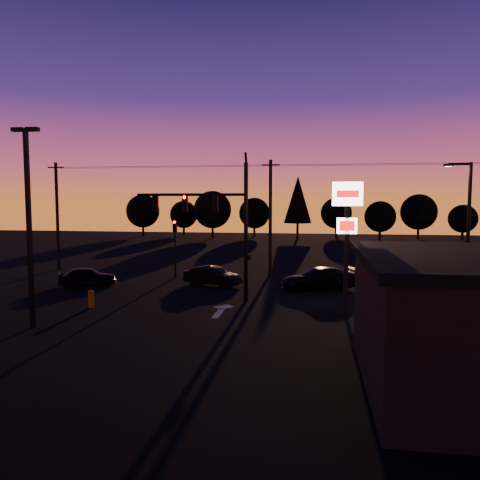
{
  "coord_description": "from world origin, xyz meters",
  "views": [
    {
      "loc": [
        5.3,
        -22.55,
        5.91
      ],
      "look_at": [
        1.0,
        5.0,
        3.5
      ],
      "focal_mm": 35.0,
      "sensor_mm": 36.0,
      "label": 1
    }
  ],
  "objects_px": {
    "pylon_sign": "(347,220)",
    "secondary_signal": "(175,240)",
    "car_left": "(87,276)",
    "streetlight": "(467,226)",
    "suv_parked": "(460,324)",
    "bollard": "(91,299)",
    "car_right": "(318,278)",
    "traffic_signal_mast": "(219,217)",
    "parking_lot_light": "(29,214)",
    "car_mid": "(212,276)"
  },
  "relations": [
    {
      "from": "pylon_sign",
      "to": "traffic_signal_mast",
      "type": "bearing_deg",
      "value": 160.64
    },
    {
      "from": "bollard",
      "to": "car_mid",
      "type": "bearing_deg",
      "value": 55.53
    },
    {
      "from": "secondary_signal",
      "to": "suv_parked",
      "type": "xyz_separation_m",
      "value": [
        16.54,
        -13.34,
        -2.23
      ]
    },
    {
      "from": "secondary_signal",
      "to": "suv_parked",
      "type": "bearing_deg",
      "value": -38.89
    },
    {
      "from": "streetlight",
      "to": "car_mid",
      "type": "xyz_separation_m",
      "value": [
        -15.41,
        3.16,
        -3.76
      ]
    },
    {
      "from": "traffic_signal_mast",
      "to": "car_mid",
      "type": "xyz_separation_m",
      "value": [
        -1.4,
        4.67,
        -4.27
      ]
    },
    {
      "from": "bollard",
      "to": "car_mid",
      "type": "height_order",
      "value": "car_mid"
    },
    {
      "from": "traffic_signal_mast",
      "to": "car_right",
      "type": "xyz_separation_m",
      "value": [
        5.77,
        4.41,
        -4.21
      ]
    },
    {
      "from": "secondary_signal",
      "to": "suv_parked",
      "type": "height_order",
      "value": "secondary_signal"
    },
    {
      "from": "suv_parked",
      "to": "car_right",
      "type": "bearing_deg",
      "value": 116.13
    },
    {
      "from": "secondary_signal",
      "to": "suv_parked",
      "type": "relative_size",
      "value": 0.95
    },
    {
      "from": "traffic_signal_mast",
      "to": "suv_parked",
      "type": "height_order",
      "value": "traffic_signal_mast"
    },
    {
      "from": "secondary_signal",
      "to": "pylon_sign",
      "type": "relative_size",
      "value": 0.64
    },
    {
      "from": "secondary_signal",
      "to": "pylon_sign",
      "type": "xyz_separation_m",
      "value": [
        12.0,
        -9.99,
        2.05
      ]
    },
    {
      "from": "secondary_signal",
      "to": "car_left",
      "type": "xyz_separation_m",
      "value": [
        -4.96,
        -4.28,
        -2.21
      ]
    },
    {
      "from": "secondary_signal",
      "to": "car_right",
      "type": "bearing_deg",
      "value": -16.11
    },
    {
      "from": "streetlight",
      "to": "car_right",
      "type": "distance_m",
      "value": 9.48
    },
    {
      "from": "secondary_signal",
      "to": "pylon_sign",
      "type": "distance_m",
      "value": 15.75
    },
    {
      "from": "car_right",
      "to": "suv_parked",
      "type": "bearing_deg",
      "value": 11.21
    },
    {
      "from": "pylon_sign",
      "to": "car_mid",
      "type": "height_order",
      "value": "pylon_sign"
    },
    {
      "from": "streetlight",
      "to": "car_left",
      "type": "relative_size",
      "value": 2.09
    },
    {
      "from": "car_mid",
      "to": "car_right",
      "type": "height_order",
      "value": "car_right"
    },
    {
      "from": "bollard",
      "to": "pylon_sign",
      "type": "bearing_deg",
      "value": 1.51
    },
    {
      "from": "traffic_signal_mast",
      "to": "parking_lot_light",
      "type": "relative_size",
      "value": 0.94
    },
    {
      "from": "car_right",
      "to": "suv_parked",
      "type": "relative_size",
      "value": 1.09
    },
    {
      "from": "traffic_signal_mast",
      "to": "suv_parked",
      "type": "distance_m",
      "value": 13.72
    },
    {
      "from": "streetlight",
      "to": "suv_parked",
      "type": "height_order",
      "value": "streetlight"
    },
    {
      "from": "pylon_sign",
      "to": "bollard",
      "type": "relative_size",
      "value": 7.19
    },
    {
      "from": "pylon_sign",
      "to": "car_mid",
      "type": "xyz_separation_m",
      "value": [
        -8.5,
        7.16,
        -4.25
      ]
    },
    {
      "from": "car_right",
      "to": "secondary_signal",
      "type": "bearing_deg",
      "value": -124.67
    },
    {
      "from": "secondary_signal",
      "to": "car_left",
      "type": "height_order",
      "value": "secondary_signal"
    },
    {
      "from": "traffic_signal_mast",
      "to": "pylon_sign",
      "type": "relative_size",
      "value": 1.26
    },
    {
      "from": "traffic_signal_mast",
      "to": "car_mid",
      "type": "relative_size",
      "value": 2.13
    },
    {
      "from": "suv_parked",
      "to": "bollard",
      "type": "bearing_deg",
      "value": 167.04
    },
    {
      "from": "pylon_sign",
      "to": "car_left",
      "type": "height_order",
      "value": "pylon_sign"
    },
    {
      "from": "bollard",
      "to": "car_right",
      "type": "xyz_separation_m",
      "value": [
        12.34,
        7.26,
        0.25
      ]
    },
    {
      "from": "secondary_signal",
      "to": "car_left",
      "type": "distance_m",
      "value": 6.91
    },
    {
      "from": "car_left",
      "to": "car_mid",
      "type": "height_order",
      "value": "car_mid"
    },
    {
      "from": "pylon_sign",
      "to": "secondary_signal",
      "type": "bearing_deg",
      "value": 140.23
    },
    {
      "from": "parking_lot_light",
      "to": "suv_parked",
      "type": "xyz_separation_m",
      "value": [
        19.04,
        1.15,
        -4.64
      ]
    },
    {
      "from": "streetlight",
      "to": "suv_parked",
      "type": "distance_m",
      "value": 8.6
    },
    {
      "from": "secondary_signal",
      "to": "streetlight",
      "type": "xyz_separation_m",
      "value": [
        18.91,
        -5.99,
        1.56
      ]
    },
    {
      "from": "secondary_signal",
      "to": "car_mid",
      "type": "xyz_separation_m",
      "value": [
        3.5,
        -2.82,
        -2.2
      ]
    },
    {
      "from": "secondary_signal",
      "to": "car_right",
      "type": "height_order",
      "value": "secondary_signal"
    },
    {
      "from": "suv_parked",
      "to": "car_left",
      "type": "bearing_deg",
      "value": 153.51
    },
    {
      "from": "car_left",
      "to": "car_right",
      "type": "height_order",
      "value": "car_right"
    },
    {
      "from": "car_left",
      "to": "car_mid",
      "type": "distance_m",
      "value": 8.58
    },
    {
      "from": "traffic_signal_mast",
      "to": "pylon_sign",
      "type": "distance_m",
      "value": 7.52
    },
    {
      "from": "traffic_signal_mast",
      "to": "bollard",
      "type": "distance_m",
      "value": 8.44
    },
    {
      "from": "parking_lot_light",
      "to": "pylon_sign",
      "type": "height_order",
      "value": "parking_lot_light"
    }
  ]
}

